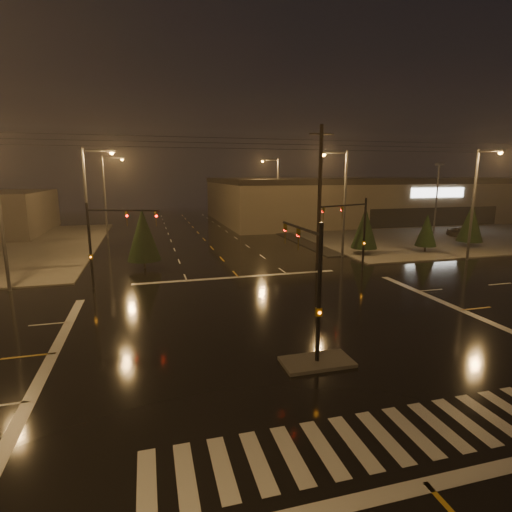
% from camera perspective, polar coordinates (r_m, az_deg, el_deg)
% --- Properties ---
extents(ground, '(140.00, 140.00, 0.00)m').
position_cam_1_polar(ground, '(21.09, 4.23, -10.34)').
color(ground, black).
rests_on(ground, ground).
extents(sidewalk_ne, '(36.00, 36.00, 0.12)m').
position_cam_1_polar(sidewalk_ne, '(61.20, 21.66, 3.47)').
color(sidewalk_ne, '#46443F').
rests_on(sidewalk_ne, ground).
extents(median_island, '(3.00, 1.60, 0.15)m').
position_cam_1_polar(median_island, '(17.67, 8.70, -14.72)').
color(median_island, '#46443F').
rests_on(median_island, ground).
extents(crosswalk, '(15.00, 2.60, 0.01)m').
position_cam_1_polar(crosswalk, '(13.94, 17.77, -23.37)').
color(crosswalk, beige).
rests_on(crosswalk, ground).
extents(stop_bar_near, '(16.00, 0.50, 0.01)m').
position_cam_1_polar(stop_bar_near, '(12.68, 23.29, -27.84)').
color(stop_bar_near, beige).
rests_on(stop_bar_near, ground).
extents(stop_bar_far, '(16.00, 0.50, 0.01)m').
position_cam_1_polar(stop_bar_far, '(31.15, -2.53, -3.02)').
color(stop_bar_far, beige).
rests_on(stop_bar_far, ground).
extents(parking_lot, '(50.00, 24.00, 0.08)m').
position_cam_1_polar(parking_lot, '(62.83, 26.41, 3.25)').
color(parking_lot, black).
rests_on(parking_lot, ground).
extents(retail_building, '(60.20, 28.30, 7.20)m').
position_cam_1_polar(retail_building, '(76.78, 17.73, 8.07)').
color(retail_building, brown).
rests_on(retail_building, ground).
extents(signal_mast_median, '(0.25, 4.59, 6.00)m').
position_cam_1_polar(signal_mast_median, '(17.21, 7.82, -2.36)').
color(signal_mast_median, black).
rests_on(signal_mast_median, ground).
extents(signal_mast_ne, '(4.84, 1.86, 6.00)m').
position_cam_1_polar(signal_mast_ne, '(33.03, 14.08, 4.17)').
color(signal_mast_ne, black).
rests_on(signal_mast_ne, ground).
extents(signal_mast_nw, '(4.84, 1.86, 6.00)m').
position_cam_1_polar(signal_mast_nw, '(28.98, -20.86, 2.76)').
color(signal_mast_nw, black).
rests_on(signal_mast_nw, ground).
extents(streetlight_1, '(2.77, 0.32, 10.00)m').
position_cam_1_polar(streetlight_1, '(36.75, -22.61, 7.51)').
color(streetlight_1, '#38383A').
rests_on(streetlight_1, ground).
extents(streetlight_2, '(2.77, 0.32, 10.00)m').
position_cam_1_polar(streetlight_2, '(52.65, -20.50, 8.64)').
color(streetlight_2, '#38383A').
rests_on(streetlight_2, ground).
extents(streetlight_3, '(2.77, 0.32, 10.00)m').
position_cam_1_polar(streetlight_3, '(38.80, 12.17, 8.30)').
color(streetlight_3, '#38383A').
rests_on(streetlight_3, ground).
extents(streetlight_4, '(2.77, 0.32, 10.00)m').
position_cam_1_polar(streetlight_4, '(57.28, 2.86, 9.54)').
color(streetlight_4, '#38383A').
rests_on(streetlight_4, ground).
extents(streetlight_6, '(0.32, 2.77, 10.00)m').
position_cam_1_polar(streetlight_6, '(41.22, 28.96, 7.31)').
color(streetlight_6, '#38383A').
rests_on(streetlight_6, ground).
extents(utility_pole_1, '(2.20, 0.32, 12.00)m').
position_cam_1_polar(utility_pole_1, '(35.60, 9.08, 8.67)').
color(utility_pole_1, black).
rests_on(utility_pole_1, ground).
extents(conifer_0, '(2.55, 2.55, 4.69)m').
position_cam_1_polar(conifer_0, '(40.66, 15.29, 3.89)').
color(conifer_0, black).
rests_on(conifer_0, ground).
extents(conifer_1, '(2.10, 2.10, 3.98)m').
position_cam_1_polar(conifer_1, '(43.94, 23.19, 3.44)').
color(conifer_1, black).
rests_on(conifer_1, ground).
extents(conifer_2, '(2.66, 2.66, 4.85)m').
position_cam_1_polar(conifer_2, '(49.06, 28.37, 4.26)').
color(conifer_2, black).
rests_on(conifer_2, ground).
extents(conifer_3, '(2.80, 2.80, 5.07)m').
position_cam_1_polar(conifer_3, '(34.84, -15.83, 2.94)').
color(conifer_3, black).
rests_on(conifer_3, ground).
extents(car_parked, '(2.12, 4.28, 1.40)m').
position_cam_1_polar(car_parked, '(56.12, 27.48, 2.96)').
color(car_parked, black).
rests_on(car_parked, ground).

